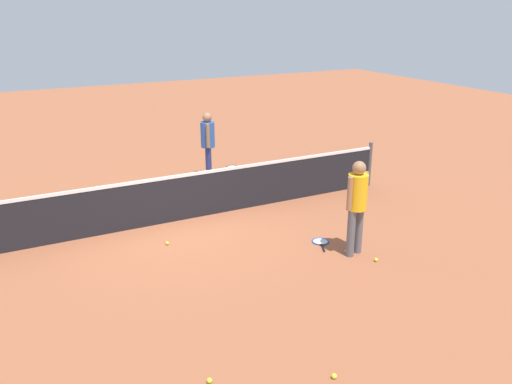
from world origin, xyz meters
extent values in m
plane|color=#9E5638|center=(0.00, 0.00, 0.00)|extent=(40.00, 40.00, 0.00)
cylinder|color=#4C4C51|center=(5.00, 0.00, 0.54)|extent=(0.09, 0.09, 1.07)
cube|color=black|center=(0.00, 0.00, 0.46)|extent=(10.00, 0.02, 0.91)
cube|color=white|center=(0.00, 0.00, 0.94)|extent=(10.00, 0.04, 0.06)
cylinder|color=#595960|center=(2.29, -2.89, 0.42)|extent=(0.17, 0.17, 0.85)
cylinder|color=#595960|center=(2.50, -2.83, 0.42)|extent=(0.17, 0.17, 0.85)
cylinder|color=yellow|center=(2.39, -2.86, 1.16)|extent=(0.42, 0.42, 0.62)
cylinder|color=#9E704C|center=(2.19, -2.92, 1.18)|extent=(0.11, 0.11, 0.58)
cylinder|color=#9E704C|center=(2.60, -2.80, 1.18)|extent=(0.11, 0.11, 0.58)
sphere|color=#9E704C|center=(2.39, -2.86, 1.58)|extent=(0.28, 0.28, 0.23)
cylinder|color=navy|center=(1.69, 2.06, 0.42)|extent=(0.18, 0.18, 0.85)
cylinder|color=navy|center=(1.76, 2.27, 0.42)|extent=(0.18, 0.18, 0.85)
cylinder|color=#2D59B2|center=(1.72, 2.17, 1.16)|extent=(0.43, 0.43, 0.62)
cylinder|color=#9E704C|center=(1.65, 1.97, 1.18)|extent=(0.11, 0.11, 0.58)
cylinder|color=#9E704C|center=(1.79, 2.37, 1.18)|extent=(0.11, 0.11, 0.58)
sphere|color=#9E704C|center=(1.72, 2.17, 1.58)|extent=(0.29, 0.29, 0.23)
torus|color=blue|center=(2.15, -2.18, 0.01)|extent=(0.42, 0.42, 0.02)
cylinder|color=silver|center=(2.15, -2.18, 0.01)|extent=(0.35, 0.35, 0.00)
cylinder|color=black|center=(2.03, -2.44, 0.02)|extent=(0.14, 0.27, 0.03)
torus|color=black|center=(2.69, 2.89, 0.01)|extent=(0.36, 0.36, 0.02)
cylinder|color=silver|center=(2.69, 2.89, 0.01)|extent=(0.30, 0.30, 0.00)
cylinder|color=black|center=(2.65, 2.61, 0.02)|extent=(0.08, 0.28, 0.03)
sphere|color=#C6E033|center=(-0.41, -1.00, 0.03)|extent=(0.07, 0.07, 0.07)
sphere|color=#C6E033|center=(-1.15, -4.81, 0.03)|extent=(0.07, 0.07, 0.07)
sphere|color=#C6E033|center=(2.56, -3.28, 0.03)|extent=(0.07, 0.07, 0.07)
sphere|color=#C6E033|center=(0.18, -5.41, 0.03)|extent=(0.07, 0.07, 0.07)
camera|label=1|loc=(-2.96, -9.50, 4.14)|focal=36.86mm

